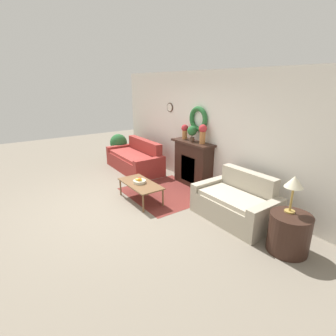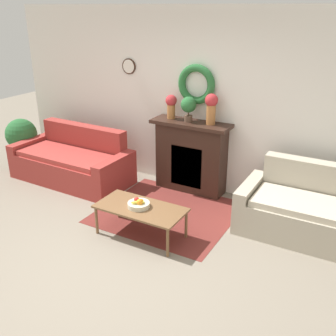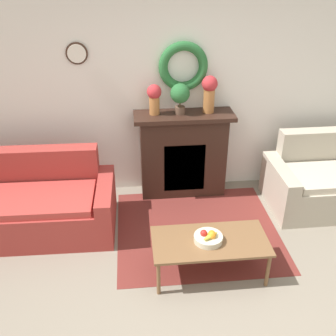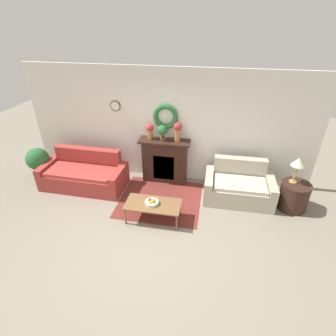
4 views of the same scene
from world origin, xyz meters
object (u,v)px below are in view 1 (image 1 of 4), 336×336
object	(u,v)px
fireplace	(193,163)
vase_on_mantel_left	(185,131)
side_table_by_loveseat	(289,233)
couch_left	(135,160)
vase_on_mantel_right	(203,133)
loveseat_right	(236,203)
potted_plant_on_mantel	(192,132)
potted_plant_floor_by_couch	(119,144)
coffee_table	(140,185)
table_lamp	(294,183)
fruit_bowl	(140,181)

from	to	relation	value
fireplace	vase_on_mantel_left	world-z (taller)	vase_on_mantel_left
side_table_by_loveseat	couch_left	bearing A→B (deg)	-179.82
fireplace	vase_on_mantel_right	bearing A→B (deg)	1.06
couch_left	fireplace	bearing A→B (deg)	18.91
loveseat_right	potted_plant_on_mantel	size ratio (longest dim) A/B	4.12
fireplace	side_table_by_loveseat	world-z (taller)	fireplace
fireplace	loveseat_right	size ratio (longest dim) A/B	0.80
couch_left	vase_on_mantel_left	xyz separation A→B (m)	(1.51, 0.60, 1.01)
couch_left	side_table_by_loveseat	bearing A→B (deg)	1.28
potted_plant_on_mantel	potted_plant_floor_by_couch	world-z (taller)	potted_plant_on_mantel
loveseat_right	coffee_table	xyz separation A→B (m)	(-1.71, -1.06, 0.06)
couch_left	loveseat_right	distance (m)	3.63
couch_left	vase_on_mantel_right	world-z (taller)	vase_on_mantel_right
side_table_by_loveseat	vase_on_mantel_right	world-z (taller)	vase_on_mantel_right
side_table_by_loveseat	vase_on_mantel_left	size ratio (longest dim) A/B	1.69
table_lamp	potted_plant_floor_by_couch	world-z (taller)	table_lamp
loveseat_right	fruit_bowl	distance (m)	2.03
fireplace	coffee_table	world-z (taller)	fireplace
coffee_table	table_lamp	world-z (taller)	table_lamp
loveseat_right	vase_on_mantel_left	size ratio (longest dim) A/B	4.18
fruit_bowl	table_lamp	bearing A→B (deg)	19.66
couch_left	vase_on_mantel_right	size ratio (longest dim) A/B	4.51
fruit_bowl	side_table_by_loveseat	xyz separation A→B (m)	(2.86, 0.93, -0.14)
couch_left	loveseat_right	xyz separation A→B (m)	(3.62, 0.15, 0.00)
coffee_table	vase_on_mantel_left	world-z (taller)	vase_on_mantel_left
coffee_table	fruit_bowl	size ratio (longest dim) A/B	4.05
fireplace	couch_left	distance (m)	1.97
couch_left	fruit_bowl	bearing A→B (deg)	-24.78
couch_left	side_table_by_loveseat	xyz separation A→B (m)	(4.76, 0.01, 0.00)
side_table_by_loveseat	vase_on_mantel_right	bearing A→B (deg)	167.31
coffee_table	table_lamp	bearing A→B (deg)	19.64
table_lamp	potted_plant_floor_by_couch	size ratio (longest dim) A/B	0.66
table_lamp	vase_on_mantel_left	distance (m)	3.23
fruit_bowl	side_table_by_loveseat	distance (m)	3.01
table_lamp	fruit_bowl	bearing A→B (deg)	-160.34
fireplace	potted_plant_on_mantel	world-z (taller)	potted_plant_on_mantel
fireplace	potted_plant_floor_by_couch	world-z (taller)	fireplace
table_lamp	couch_left	bearing A→B (deg)	-179.08
fireplace	table_lamp	distance (m)	2.92
loveseat_right	potted_plant_floor_by_couch	world-z (taller)	loveseat_right
table_lamp	potted_plant_on_mantel	size ratio (longest dim) A/B	1.56
vase_on_mantel_right	potted_plant_on_mantel	bearing A→B (deg)	-176.71
potted_plant_on_mantel	potted_plant_floor_by_couch	distance (m)	3.16
side_table_by_loveseat	potted_plant_floor_by_couch	bearing A→B (deg)	179.67
coffee_table	vase_on_mantel_left	distance (m)	1.83
fireplace	couch_left	size ratio (longest dim) A/B	0.60
loveseat_right	potted_plant_on_mantel	world-z (taller)	potted_plant_on_mantel
fireplace	fruit_bowl	distance (m)	1.52
fireplace	table_lamp	size ratio (longest dim) A/B	2.11
fruit_bowl	vase_on_mantel_right	bearing A→B (deg)	80.46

